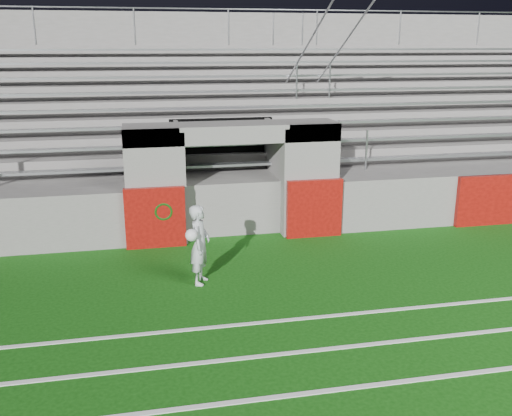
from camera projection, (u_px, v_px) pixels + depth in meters
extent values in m
plane|color=#0F470B|center=(265.00, 295.00, 10.13)|extent=(90.00, 90.00, 0.00)
cube|color=white|center=(316.00, 392.00, 7.30)|extent=(28.00, 0.09, 0.01)
cube|color=white|center=(295.00, 352.00, 8.24)|extent=(28.00, 0.09, 0.01)
cube|color=white|center=(279.00, 321.00, 9.19)|extent=(28.00, 0.09, 0.01)
cube|color=slate|center=(153.00, 184.00, 12.71)|extent=(1.20, 1.00, 2.60)
cube|color=slate|center=(308.00, 176.00, 13.41)|extent=(1.20, 1.00, 2.60)
cube|color=black|center=(222.00, 167.00, 14.68)|extent=(2.60, 0.20, 2.50)
cube|color=slate|center=(180.00, 179.00, 13.42)|extent=(0.10, 2.20, 2.50)
cube|color=slate|center=(275.00, 174.00, 13.86)|extent=(0.10, 2.20, 2.50)
cube|color=slate|center=(232.00, 132.00, 12.76)|extent=(4.80, 1.00, 0.40)
cube|color=slate|center=(211.00, 156.00, 16.73)|extent=(26.00, 8.00, 0.20)
cube|color=slate|center=(212.00, 176.00, 16.90)|extent=(26.00, 8.00, 1.05)
cube|color=#650B08|center=(155.00, 218.00, 12.37)|extent=(1.30, 0.15, 1.35)
cube|color=#650B08|center=(314.00, 208.00, 13.06)|extent=(1.30, 0.15, 1.35)
cube|color=#650B08|center=(498.00, 200.00, 13.99)|extent=(2.20, 0.15, 1.25)
cube|color=#92959A|center=(226.00, 165.00, 13.89)|extent=(23.00, 0.28, 0.06)
cube|color=slate|center=(221.00, 159.00, 14.69)|extent=(24.00, 0.75, 0.38)
cube|color=#92959A|center=(222.00, 144.00, 14.49)|extent=(23.00, 0.28, 0.06)
cube|color=slate|center=(217.00, 147.00, 15.35)|extent=(24.00, 0.75, 0.76)
cube|color=#92959A|center=(217.00, 125.00, 15.09)|extent=(23.00, 0.28, 0.06)
cube|color=slate|center=(213.00, 136.00, 16.00)|extent=(24.00, 0.75, 1.14)
cube|color=#92959A|center=(213.00, 108.00, 15.69)|extent=(23.00, 0.28, 0.06)
cube|color=slate|center=(210.00, 125.00, 16.65)|extent=(24.00, 0.75, 1.52)
cube|color=#92959A|center=(210.00, 92.00, 16.29)|extent=(23.00, 0.28, 0.06)
cube|color=slate|center=(207.00, 116.00, 17.31)|extent=(24.00, 0.75, 1.90)
cube|color=#92959A|center=(206.00, 77.00, 16.89)|extent=(23.00, 0.28, 0.06)
cube|color=slate|center=(204.00, 107.00, 17.96)|extent=(24.00, 0.75, 2.28)
cube|color=#92959A|center=(203.00, 63.00, 17.49)|extent=(23.00, 0.28, 0.06)
cube|color=slate|center=(201.00, 99.00, 18.61)|extent=(24.00, 0.75, 2.66)
cube|color=#92959A|center=(200.00, 50.00, 18.09)|extent=(23.00, 0.28, 0.06)
cube|color=slate|center=(199.00, 95.00, 19.23)|extent=(26.00, 0.60, 5.29)
cylinder|color=#A5A8AD|center=(328.00, 152.00, 14.03)|extent=(0.05, 0.05, 1.00)
cylinder|color=#A5A8AD|center=(297.00, 81.00, 16.44)|extent=(0.05, 0.05, 1.00)
cylinder|color=#A5A8AD|center=(273.00, 29.00, 18.84)|extent=(0.05, 0.05, 1.00)
cylinder|color=#A5A8AD|center=(297.00, 63.00, 16.30)|extent=(0.05, 6.02, 3.08)
cylinder|color=#A5A8AD|center=(366.00, 150.00, 14.23)|extent=(0.05, 0.05, 1.00)
cylinder|color=#A5A8AD|center=(330.00, 81.00, 16.63)|extent=(0.05, 0.05, 1.00)
cylinder|color=#A5A8AD|center=(302.00, 29.00, 19.03)|extent=(0.05, 0.05, 1.00)
cylinder|color=#A5A8AD|center=(330.00, 63.00, 16.49)|extent=(0.05, 6.02, 3.08)
cylinder|color=#A5A8AD|center=(34.00, 26.00, 17.37)|extent=(0.05, 0.05, 1.10)
cylinder|color=#A5A8AD|center=(134.00, 26.00, 17.95)|extent=(0.05, 0.05, 1.10)
cylinder|color=#A5A8AD|center=(228.00, 27.00, 18.53)|extent=(0.05, 0.05, 1.10)
cylinder|color=#A5A8AD|center=(317.00, 27.00, 19.12)|extent=(0.05, 0.05, 1.10)
cylinder|color=#A5A8AD|center=(400.00, 28.00, 19.70)|extent=(0.05, 0.05, 1.10)
cylinder|color=#A5A8AD|center=(478.00, 28.00, 20.28)|extent=(0.05, 0.05, 1.10)
cylinder|color=#A5A8AD|center=(197.00, 9.00, 18.19)|extent=(24.00, 0.05, 0.05)
imported|color=silver|center=(200.00, 245.00, 10.47)|extent=(0.52, 0.64, 1.50)
sphere|color=white|center=(192.00, 235.00, 10.17)|extent=(0.23, 0.23, 0.23)
torus|color=#0D4419|center=(163.00, 213.00, 12.38)|extent=(0.56, 0.10, 0.56)
torus|color=#0D3B0B|center=(164.00, 212.00, 12.32)|extent=(0.42, 0.08, 0.42)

